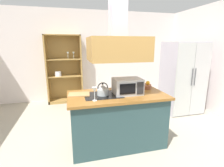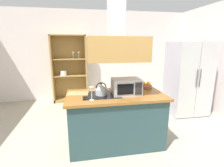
{
  "view_description": "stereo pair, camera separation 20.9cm",
  "coord_description": "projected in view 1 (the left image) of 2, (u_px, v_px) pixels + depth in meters",
  "views": [
    {
      "loc": [
        -0.56,
        -2.32,
        1.71
      ],
      "look_at": [
        0.18,
        0.6,
        1.0
      ],
      "focal_mm": 26.92,
      "sensor_mm": 36.0,
      "label": 1
    },
    {
      "loc": [
        -0.36,
        -2.37,
        1.71
      ],
      "look_at": [
        0.18,
        0.6,
        1.0
      ],
      "focal_mm": 26.92,
      "sensor_mm": 36.0,
      "label": 2
    }
  ],
  "objects": [
    {
      "name": "wine_glass_on_counter",
      "position": [
        95.0,
        91.0,
        2.43
      ],
      "size": [
        0.08,
        0.08,
        0.21
      ],
      "color": "silver",
      "rests_on": "kitchen_island"
    },
    {
      "name": "dish_cabinet",
      "position": [
        65.0,
        73.0,
        4.97
      ],
      "size": [
        1.01,
        0.4,
        1.97
      ],
      "color": "#A37E40",
      "rests_on": "ground"
    },
    {
      "name": "microwave",
      "position": [
        127.0,
        86.0,
        2.78
      ],
      "size": [
        0.46,
        0.35,
        0.26
      ],
      "color": "#B7BABF",
      "rests_on": "kitchen_island"
    },
    {
      "name": "wall_back",
      "position": [
        87.0,
        56.0,
        5.24
      ],
      "size": [
        6.0,
        0.12,
        2.7
      ],
      "primitive_type": "cube",
      "color": "silver",
      "rests_on": "ground"
    },
    {
      "name": "ground_plane",
      "position": [
        110.0,
        152.0,
        2.72
      ],
      "size": [
        7.8,
        7.8,
        0.0
      ],
      "primitive_type": "plane",
      "color": "#A49C89"
    },
    {
      "name": "refrigerator",
      "position": [
        182.0,
        78.0,
        4.25
      ],
      "size": [
        0.9,
        0.77,
        1.76
      ],
      "color": "#B6B1C1",
      "rests_on": "ground"
    },
    {
      "name": "cutting_board",
      "position": [
        79.0,
        94.0,
        2.74
      ],
      "size": [
        0.36,
        0.28,
        0.02
      ],
      "primitive_type": "cube",
      "rotation": [
        0.0,
        0.0,
        -0.11
      ],
      "color": "#B08451",
      "rests_on": "kitchen_island"
    },
    {
      "name": "range_hood",
      "position": [
        118.0,
        41.0,
        2.59
      ],
      "size": [
        0.9,
        0.7,
        1.24
      ],
      "color": "#B38443"
    },
    {
      "name": "fruit_bowl",
      "position": [
        145.0,
        86.0,
        3.15
      ],
      "size": [
        0.23,
        0.23,
        0.14
      ],
      "color": "brown",
      "rests_on": "kitchen_island"
    },
    {
      "name": "kettle",
      "position": [
        103.0,
        90.0,
        2.71
      ],
      "size": [
        0.19,
        0.19,
        0.21
      ],
      "color": "#AFBABF",
      "rests_on": "kitchen_island"
    },
    {
      "name": "kitchen_island",
      "position": [
        117.0,
        119.0,
        2.89
      ],
      "size": [
        1.62,
        0.86,
        0.9
      ],
      "color": "#294547",
      "rests_on": "ground"
    }
  ]
}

